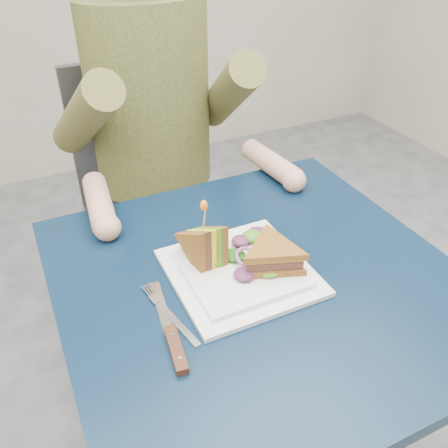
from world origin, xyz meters
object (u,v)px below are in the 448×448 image
table (258,306)px  fork (171,315)px  sandwich_flat (272,256)px  sandwich_upright (205,246)px  knife (173,340)px  chair (150,186)px  plate (240,271)px  diner (150,85)px

table → fork: size_ratio=4.20×
sandwich_flat → fork: (-0.21, -0.02, -0.04)m
sandwich_flat → sandwich_upright: sandwich_upright is taller
sandwich_flat → sandwich_upright: (-0.11, 0.07, 0.01)m
sandwich_flat → knife: bearing=-160.7°
table → chair: 0.74m
sandwich_upright → table: bearing=-37.9°
sandwich_upright → knife: bearing=-129.4°
sandwich_flat → fork: sandwich_flat is taller
fork → knife: 0.06m
plate → fork: (-0.16, -0.05, -0.01)m
chair → diner: bearing=-90.0°
diner → knife: bearing=-106.4°
fork → sandwich_upright: bearing=40.9°
table → diner: diner is taller
sandwich_flat → diner: bearing=92.0°
diner → knife: diner is taller
chair → sandwich_upright: size_ratio=7.19×
plate → sandwich_upright: bearing=139.3°
chair → plate: 0.74m
chair → sandwich_upright: bearing=-97.2°
chair → sandwich_upright: (-0.08, -0.67, 0.24)m
table → sandwich_upright: size_ratio=5.80×
chair → diner: 0.39m
plate → table: bearing=-32.9°
chair → diner: size_ratio=1.25×
sandwich_flat → fork: bearing=-174.0°
diner → plate: diner is taller
table → knife: (-0.21, -0.08, 0.09)m
table → diner: (-0.00, 0.62, 0.26)m
chair → fork: size_ratio=5.21×
diner → sandwich_upright: bearing=-98.7°
table → knife: bearing=-157.9°
diner → sandwich_upright: (-0.08, -0.56, -0.13)m
table → fork: fork is taller
sandwich_flat → table: bearing=170.0°
fork → sandwich_flat: bearing=6.0°
table → chair: size_ratio=0.81×
plate → chair: bearing=87.4°
diner → sandwich_upright: 0.58m
plate → sandwich_flat: 0.07m
table → fork: 0.21m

